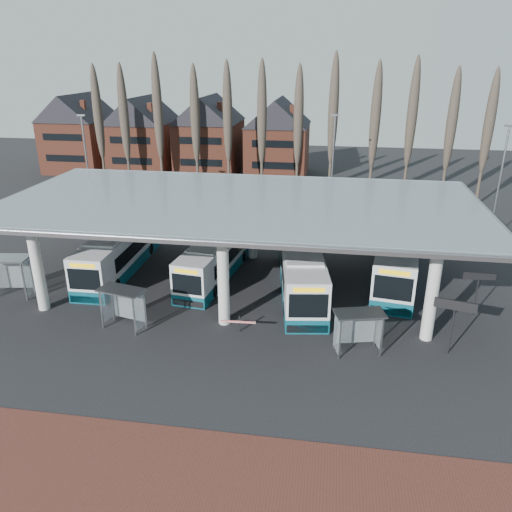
% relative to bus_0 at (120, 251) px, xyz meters
% --- Properties ---
extents(ground, '(140.00, 140.00, 0.00)m').
position_rel_bus_0_xyz_m(ground, '(9.63, -9.43, -1.54)').
color(ground, black).
rests_on(ground, ground).
extents(station_canopy, '(32.00, 16.00, 6.34)m').
position_rel_bus_0_xyz_m(station_canopy, '(9.63, -1.43, 4.14)').
color(station_canopy, silver).
rests_on(station_canopy, ground).
extents(poplar_row, '(45.10, 1.10, 14.50)m').
position_rel_bus_0_xyz_m(poplar_row, '(9.63, 23.57, 7.24)').
color(poplar_row, '#473D33').
rests_on(poplar_row, ground).
extents(townhouse_row, '(36.80, 10.30, 12.25)m').
position_rel_bus_0_xyz_m(townhouse_row, '(-6.12, 34.57, 4.40)').
color(townhouse_row, brown).
rests_on(townhouse_row, ground).
extents(lamp_post_a, '(0.80, 0.16, 10.17)m').
position_rel_bus_0_xyz_m(lamp_post_a, '(-8.37, 12.57, 3.80)').
color(lamp_post_a, slate).
rests_on(lamp_post_a, ground).
extents(lamp_post_b, '(0.80, 0.16, 10.17)m').
position_rel_bus_0_xyz_m(lamp_post_b, '(15.63, 16.57, 3.80)').
color(lamp_post_b, slate).
rests_on(lamp_post_b, ground).
extents(lamp_post_c, '(0.80, 0.16, 10.17)m').
position_rel_bus_0_xyz_m(lamp_post_c, '(29.63, 10.57, 3.80)').
color(lamp_post_c, slate).
rests_on(lamp_post_c, ground).
extents(bus_0, '(2.73, 11.79, 3.26)m').
position_rel_bus_0_xyz_m(bus_0, '(0.00, 0.00, 0.00)').
color(bus_0, silver).
rests_on(bus_0, ground).
extents(bus_1, '(3.64, 11.14, 3.04)m').
position_rel_bus_0_xyz_m(bus_1, '(7.52, 0.11, -0.11)').
color(bus_1, silver).
rests_on(bus_1, ground).
extents(bus_2, '(4.35, 12.49, 3.40)m').
position_rel_bus_0_xyz_m(bus_2, '(13.88, -1.41, 0.06)').
color(bus_2, silver).
rests_on(bus_2, ground).
extents(bus_3, '(4.52, 12.89, 3.51)m').
position_rel_bus_0_xyz_m(bus_3, '(20.75, 1.83, 0.12)').
color(bus_3, silver).
rests_on(bus_3, ground).
extents(shelter_0, '(3.27, 1.96, 2.86)m').
position_rel_bus_0_xyz_m(shelter_0, '(-5.61, -5.43, 0.54)').
color(shelter_0, gray).
rests_on(shelter_0, ground).
extents(shelter_1, '(2.99, 1.97, 2.55)m').
position_rel_bus_0_xyz_m(shelter_1, '(3.80, -8.29, 0.31)').
color(shelter_1, gray).
rests_on(shelter_1, ground).
extents(shelter_2, '(2.94, 1.97, 2.49)m').
position_rel_bus_0_xyz_m(shelter_2, '(17.55, -8.93, 0.27)').
color(shelter_2, gray).
rests_on(shelter_2, ground).
extents(info_sign_0, '(2.15, 0.64, 3.26)m').
position_rel_bus_0_xyz_m(info_sign_0, '(22.59, -8.36, 1.20)').
color(info_sign_0, black).
rests_on(info_sign_0, ground).
extents(info_sign_1, '(1.99, 0.29, 2.96)m').
position_rel_bus_0_xyz_m(info_sign_1, '(25.03, -3.48, 0.94)').
color(info_sign_1, black).
rests_on(info_sign_1, ground).
extents(barrier, '(2.09, 0.62, 1.05)m').
position_rel_bus_0_xyz_m(barrier, '(10.74, -8.16, -0.73)').
color(barrier, black).
rests_on(barrier, ground).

